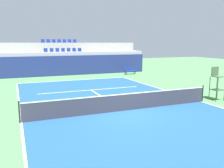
{
  "coord_description": "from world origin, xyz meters",
  "views": [
    {
      "loc": [
        -5.59,
        -11.66,
        3.75
      ],
      "look_at": [
        0.03,
        2.0,
        1.2
      ],
      "focal_mm": 38.33,
      "sensor_mm": 36.0,
      "label": 1
    }
  ],
  "objects": [
    {
      "name": "sideline_right",
      "position": [
        5.45,
        0.0,
        0.01
      ],
      "size": [
        0.1,
        24.0,
        0.0
      ],
      "primitive_type": "cube",
      "color": "white",
      "rests_on": "court_surface"
    },
    {
      "name": "baseline_far",
      "position": [
        0.0,
        11.95,
        0.01
      ],
      "size": [
        11.0,
        0.1,
        0.0
      ],
      "primitive_type": "cube",
      "color": "white",
      "rests_on": "court_surface"
    },
    {
      "name": "seating_row_upper",
      "position": [
        -0.0,
        19.76,
        3.89
      ],
      "size": [
        4.53,
        0.44,
        0.44
      ],
      "color": "navy",
      "rests_on": "stands_tier_upper"
    },
    {
      "name": "tennis_net",
      "position": [
        0.0,
        0.0,
        0.51
      ],
      "size": [
        11.08,
        0.08,
        1.07
      ],
      "color": "black",
      "rests_on": "court_surface"
    },
    {
      "name": "stands_tier_lower",
      "position": [
        0.0,
        17.26,
        1.35
      ],
      "size": [
        20.02,
        2.4,
        2.7
      ],
      "primitive_type": "cube",
      "color": "#9E9E99",
      "rests_on": "ground_plane"
    },
    {
      "name": "stands_tier_upper",
      "position": [
        0.0,
        19.66,
        1.88
      ],
      "size": [
        20.02,
        2.4,
        3.77
      ],
      "primitive_type": "cube",
      "color": "#9E9E99",
      "rests_on": "ground_plane"
    },
    {
      "name": "player_bench",
      "position": [
        7.32,
        14.0,
        0.51
      ],
      "size": [
        1.5,
        0.4,
        0.85
      ],
      "color": "navy",
      "rests_on": "ground_plane"
    },
    {
      "name": "ground_plane",
      "position": [
        0.0,
        0.0,
        0.0
      ],
      "size": [
        80.0,
        80.0,
        0.0
      ],
      "primitive_type": "plane",
      "color": "#4C8C4C"
    },
    {
      "name": "back_wall",
      "position": [
        0.0,
        15.91,
        1.14
      ],
      "size": [
        20.02,
        0.3,
        2.29
      ],
      "primitive_type": "cube",
      "color": "navy",
      "rests_on": "ground_plane"
    },
    {
      "name": "centre_service_line",
      "position": [
        0.0,
        3.2,
        0.01
      ],
      "size": [
        0.1,
        6.4,
        0.0
      ],
      "primitive_type": "cube",
      "color": "white",
      "rests_on": "court_surface"
    },
    {
      "name": "service_line_far",
      "position": [
        0.0,
        6.4,
        0.01
      ],
      "size": [
        8.26,
        0.1,
        0.0
      ],
      "primitive_type": "cube",
      "color": "white",
      "rests_on": "court_surface"
    },
    {
      "name": "sideline_left",
      "position": [
        -5.45,
        0.0,
        0.01
      ],
      "size": [
        0.1,
        24.0,
        0.0
      ],
      "primitive_type": "cube",
      "color": "white",
      "rests_on": "court_surface"
    },
    {
      "name": "seating_row_lower",
      "position": [
        -0.0,
        17.36,
        2.83
      ],
      "size": [
        4.53,
        0.44,
        0.44
      ],
      "color": "navy",
      "rests_on": "stands_tier_lower"
    },
    {
      "name": "court_surface",
      "position": [
        0.0,
        0.0,
        0.01
      ],
      "size": [
        11.0,
        24.0,
        0.01
      ],
      "primitive_type": "cube",
      "color": "#1E4C99",
      "rests_on": "ground_plane"
    },
    {
      "name": "umpire_chair",
      "position": [
        6.7,
        0.06,
        1.19
      ],
      "size": [
        0.76,
        0.66,
        2.2
      ],
      "color": "#334C2D",
      "rests_on": "ground_plane"
    }
  ]
}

